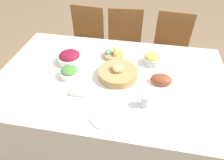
# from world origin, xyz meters

# --- Properties ---
(ground_plane) EXTENTS (12.00, 12.00, 0.00)m
(ground_plane) POSITION_xyz_m (0.00, 0.00, 0.00)
(ground_plane) COLOR #7F664C
(dining_table) EXTENTS (1.87, 1.16, 0.78)m
(dining_table) POSITION_xyz_m (0.00, 0.00, 0.39)
(dining_table) COLOR silver
(dining_table) RESTS_ON ground
(chair_far_center) EXTENTS (0.45, 0.45, 0.92)m
(chair_far_center) POSITION_xyz_m (-0.01, 0.94, 0.50)
(chair_far_center) COLOR brown
(chair_far_center) RESTS_ON ground
(chair_far_right) EXTENTS (0.46, 0.46, 0.92)m
(chair_far_right) POSITION_xyz_m (0.55, 0.94, 0.50)
(chair_far_right) COLOR brown
(chair_far_right) RESTS_ON ground
(chair_far_left) EXTENTS (0.46, 0.46, 0.92)m
(chair_far_left) POSITION_xyz_m (-0.52, 0.94, 0.50)
(chair_far_left) COLOR brown
(chair_far_left) RESTS_ON ground
(bread_basket) EXTENTS (0.32, 0.32, 0.11)m
(bread_basket) POSITION_xyz_m (0.05, 0.01, 0.82)
(bread_basket) COLOR #AD8451
(bread_basket) RESTS_ON dining_table
(egg_basket) EXTENTS (0.19, 0.19, 0.08)m
(egg_basket) POSITION_xyz_m (-0.04, 0.28, 0.81)
(egg_basket) COLOR #AD8451
(egg_basket) RESTS_ON dining_table
(ham_platter) EXTENTS (0.25, 0.18, 0.08)m
(ham_platter) POSITION_xyz_m (0.39, -0.01, 0.81)
(ham_platter) COLOR white
(ham_platter) RESTS_ON dining_table
(beet_salad_bowl) EXTENTS (0.21, 0.21, 0.10)m
(beet_salad_bowl) POSITION_xyz_m (-0.40, 0.14, 0.83)
(beet_salad_bowl) COLOR white
(beet_salad_bowl) RESTS_ON dining_table
(pineapple_bowl) EXTENTS (0.15, 0.15, 0.09)m
(pineapple_bowl) POSITION_xyz_m (0.32, 0.24, 0.82)
(pineapple_bowl) COLOR silver
(pineapple_bowl) RESTS_ON dining_table
(green_salad_bowl) EXTENTS (0.16, 0.16, 0.08)m
(green_salad_bowl) POSITION_xyz_m (-0.33, -0.06, 0.82)
(green_salad_bowl) COLOR white
(green_salad_bowl) RESTS_ON dining_table
(dinner_plate) EXTENTS (0.24, 0.24, 0.01)m
(dinner_plate) POSITION_xyz_m (0.05, -0.40, 0.78)
(dinner_plate) COLOR white
(dinner_plate) RESTS_ON dining_table
(fork) EXTENTS (0.01, 0.17, 0.00)m
(fork) POSITION_xyz_m (-0.10, -0.40, 0.78)
(fork) COLOR silver
(fork) RESTS_ON dining_table
(knife) EXTENTS (0.01, 0.17, 0.00)m
(knife) POSITION_xyz_m (0.19, -0.40, 0.78)
(knife) COLOR silver
(knife) RESTS_ON dining_table
(spoon) EXTENTS (0.01, 0.17, 0.00)m
(spoon) POSITION_xyz_m (0.22, -0.40, 0.78)
(spoon) COLOR silver
(spoon) RESTS_ON dining_table
(drinking_cup) EXTENTS (0.07, 0.07, 0.09)m
(drinking_cup) POSITION_xyz_m (0.28, -0.26, 0.83)
(drinking_cup) COLOR silver
(drinking_cup) RESTS_ON dining_table
(butter_dish) EXTENTS (0.12, 0.08, 0.03)m
(butter_dish) POSITION_xyz_m (-0.20, -0.23, 0.79)
(butter_dish) COLOR white
(butter_dish) RESTS_ON dining_table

